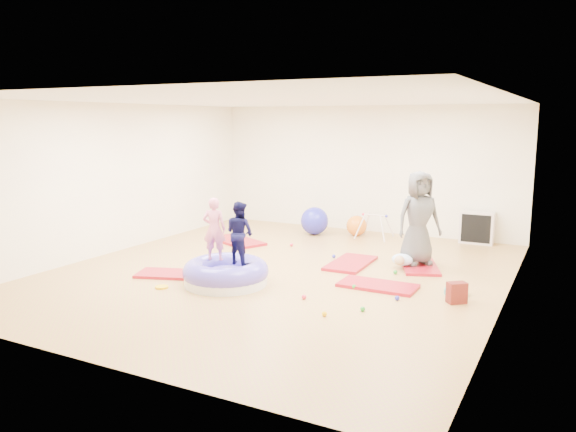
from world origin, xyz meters
The scene contains 19 objects.
room centered at (0.00, 0.00, 1.40)m, with size 7.01×8.01×2.81m.
gym_mat_front_left centered at (-1.46, -0.98, 0.02)m, with size 1.12×0.56×0.05m, color maroon.
gym_mat_mid_left centered at (-1.87, 1.62, 0.03)m, with size 1.26×0.63×0.05m, color maroon.
gym_mat_center_back centered at (0.86, 1.01, 0.03)m, with size 1.22×0.61×0.05m, color maroon.
gym_mat_right centered at (1.71, -0.05, 0.02)m, with size 1.16×0.58×0.05m, color maroon.
gym_mat_rear_right centered at (1.98, 1.37, 0.02)m, with size 1.14×0.57×0.05m, color maroon.
inflatable_cushion centered at (-0.41, -0.98, 0.16)m, with size 1.32×1.32×0.42m.
child_pink centered at (-0.67, -0.88, 0.87)m, with size 0.36×0.24×0.99m, color pink.
child_navy centered at (-0.20, -0.91, 0.86)m, with size 0.47×0.36×0.96m, color black.
adult_caregiver centered at (1.92, 1.44, 0.85)m, with size 0.78×0.51×1.60m, color #494949.
infant centered at (1.73, 1.14, 0.16)m, with size 0.36×0.37×0.21m.
ball_pit_balls centered at (1.18, -0.11, 0.03)m, with size 2.93×3.47×0.07m.
exercise_ball_blue centered at (-0.79, 3.08, 0.30)m, with size 0.61×0.61×0.61m, color #2726AF.
exercise_ball_orange centered at (0.07, 3.38, 0.22)m, with size 0.44×0.44×0.44m, color orange.
infant_play_gym centered at (0.53, 3.23, 0.35)m, with size 0.69×0.65×0.53m.
cube_shelf centered at (2.52, 3.79, 0.33)m, with size 0.66×0.33×0.66m.
balance_disc centered at (2.84, 0.13, 0.04)m, with size 0.34×0.34×0.07m, color teal.
backpack centered at (2.92, -0.27, 0.15)m, with size 0.25×0.16×0.29m, color #A4251A.
yellow_toy centered at (-1.15, -1.60, 0.01)m, with size 0.20×0.20×0.03m, color #ECB600.
Camera 1 is at (4.29, -7.92, 2.50)m, focal length 35.00 mm.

